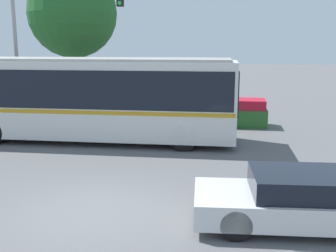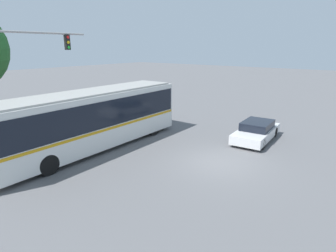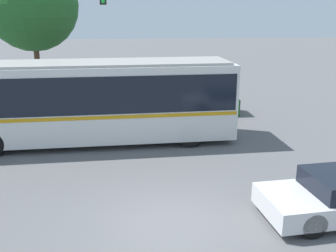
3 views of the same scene
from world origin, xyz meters
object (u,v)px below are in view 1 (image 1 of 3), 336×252
Objects in this scene: city_bus at (86,94)px; street_tree_left at (73,13)px; sedan_foreground at (299,200)px; traffic_light_pole at (47,29)px.

street_tree_left is (-3.33, 7.59, 3.72)m from city_bus.
sedan_foreground is at bearing -44.48° from city_bus.
traffic_light_pole is at bearing -83.68° from street_tree_left.
street_tree_left is (-0.52, 4.73, 1.02)m from traffic_light_pole.
sedan_foreground is 0.57× the size of street_tree_left.
traffic_light_pole is (-10.14, 9.90, 4.04)m from sedan_foreground.
traffic_light_pole is at bearing 133.78° from city_bus.
traffic_light_pole is 4.87m from street_tree_left.
city_bus is 1.49× the size of street_tree_left.
street_tree_left reaches higher than sedan_foreground.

